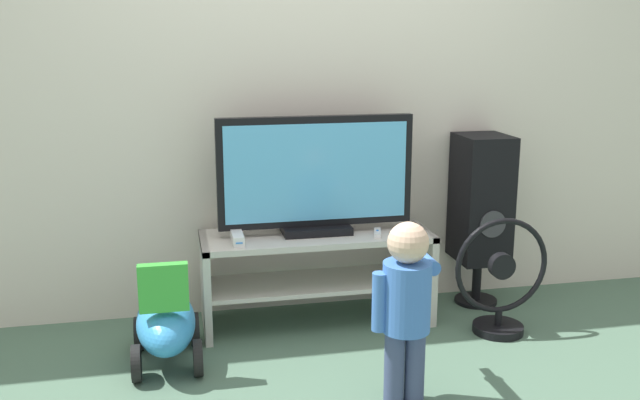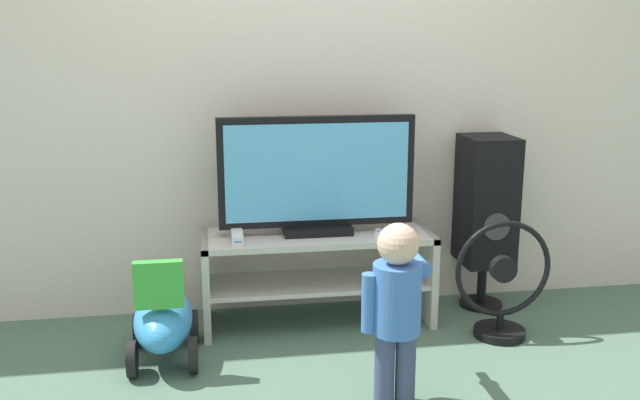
{
  "view_description": "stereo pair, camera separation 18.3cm",
  "coord_description": "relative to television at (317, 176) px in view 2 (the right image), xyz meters",
  "views": [
    {
      "loc": [
        -0.72,
        -3.23,
        1.49
      ],
      "look_at": [
        0.0,
        0.12,
        0.68
      ],
      "focal_mm": 40.0,
      "sensor_mm": 36.0,
      "label": 1
    },
    {
      "loc": [
        -0.54,
        -3.27,
        1.49
      ],
      "look_at": [
        0.0,
        0.12,
        0.68
      ],
      "focal_mm": 40.0,
      "sensor_mm": 36.0,
      "label": 2
    }
  ],
  "objects": [
    {
      "name": "ground_plane",
      "position": [
        0.0,
        -0.22,
        -0.78
      ],
      "size": [
        16.0,
        16.0,
        0.0
      ],
      "primitive_type": "plane",
      "color": "#4C6B56"
    },
    {
      "name": "wall_back",
      "position": [
        0.0,
        0.27,
        0.52
      ],
      "size": [
        10.0,
        0.06,
        2.6
      ],
      "color": "silver",
      "rests_on": "ground_plane"
    },
    {
      "name": "tv_stand",
      "position": [
        0.0,
        -0.02,
        -0.46
      ],
      "size": [
        1.18,
        0.41,
        0.48
      ],
      "color": "beige",
      "rests_on": "ground_plane"
    },
    {
      "name": "television",
      "position": [
        0.0,
        0.0,
        0.0
      ],
      "size": [
        1.0,
        0.2,
        0.6
      ],
      "color": "black",
      "rests_on": "tv_stand"
    },
    {
      "name": "game_console",
      "position": [
        -0.41,
        -0.09,
        -0.27
      ],
      "size": [
        0.06,
        0.19,
        0.05
      ],
      "color": "white",
      "rests_on": "tv_stand"
    },
    {
      "name": "remote_primary",
      "position": [
        0.3,
        -0.11,
        -0.28
      ],
      "size": [
        0.07,
        0.13,
        0.03
      ],
      "color": "white",
      "rests_on": "tv_stand"
    },
    {
      "name": "child",
      "position": [
        0.18,
        -0.9,
        -0.32
      ],
      "size": [
        0.29,
        0.44,
        0.77
      ],
      "color": "#3F4C72",
      "rests_on": "ground_plane"
    },
    {
      "name": "speaker_tower",
      "position": [
        0.94,
        0.06,
        -0.19
      ],
      "size": [
        0.26,
        0.32,
        0.95
      ],
      "color": "black",
      "rests_on": "ground_plane"
    },
    {
      "name": "floor_fan",
      "position": [
        0.87,
        -0.35,
        -0.51
      ],
      "size": [
        0.49,
        0.26,
        0.6
      ],
      "color": "black",
      "rests_on": "ground_plane"
    },
    {
      "name": "ride_on_toy",
      "position": [
        -0.77,
        -0.35,
        -0.58
      ],
      "size": [
        0.31,
        0.58,
        0.53
      ],
      "color": "#338CD1",
      "rests_on": "ground_plane"
    }
  ]
}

